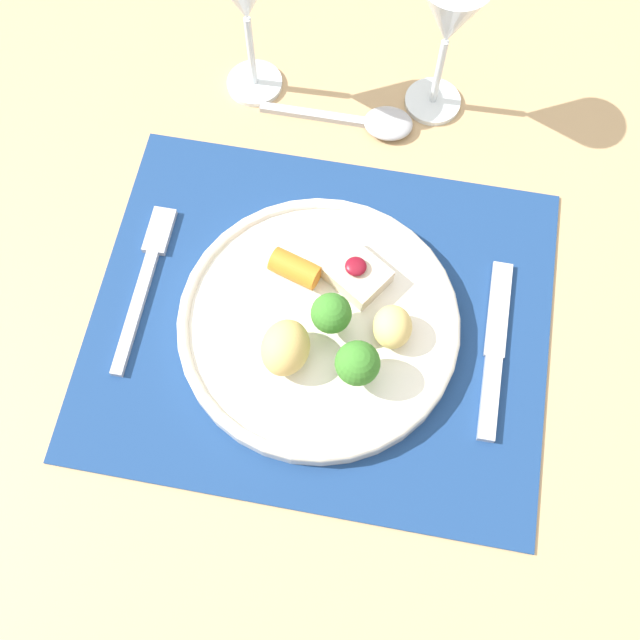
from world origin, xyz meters
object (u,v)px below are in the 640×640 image
at_px(wine_glass_near, 450,21).
at_px(dinner_plate, 322,323).
at_px(spoon, 375,122).
at_px(fork, 146,276).
at_px(knife, 493,360).

bearing_deg(wine_glass_near, dinner_plate, -103.97).
xyz_separation_m(dinner_plate, spoon, (0.01, 0.25, -0.01)).
distance_m(fork, spoon, 0.30).
xyz_separation_m(fork, knife, (0.35, -0.03, 0.00)).
height_order(knife, wine_glass_near, wine_glass_near).
relative_size(spoon, wine_glass_near, 1.01).
xyz_separation_m(fork, spoon, (0.20, 0.23, 0.00)).
height_order(dinner_plate, fork, dinner_plate).
bearing_deg(wine_glass_near, spoon, -144.59).
xyz_separation_m(knife, wine_glass_near, (-0.10, 0.30, 0.12)).
bearing_deg(fork, spoon, 46.40).
bearing_deg(knife, fork, 172.82).
height_order(spoon, wine_glass_near, wine_glass_near).
xyz_separation_m(dinner_plate, knife, (0.17, -0.00, -0.01)).
bearing_deg(fork, knife, -6.92).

